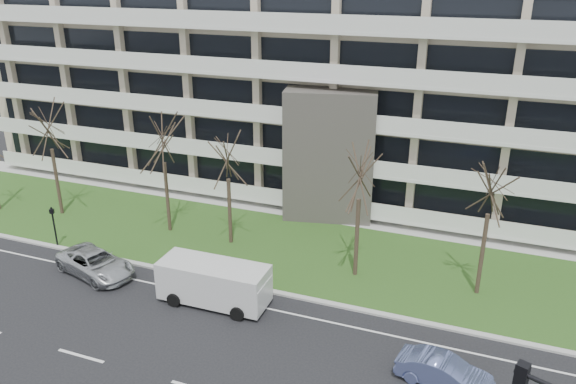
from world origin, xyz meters
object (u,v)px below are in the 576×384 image
at_px(pedestrian_signal, 54,222).
at_px(blue_sedan, 444,372).
at_px(white_van, 215,280).
at_px(silver_pickup, 95,263).

bearing_deg(pedestrian_signal, blue_sedan, -32.97).
bearing_deg(blue_sedan, pedestrian_signal, 89.19).
relative_size(blue_sedan, white_van, 0.69).
bearing_deg(white_van, pedestrian_signal, 169.71).
distance_m(silver_pickup, white_van, 7.80).
bearing_deg(silver_pickup, white_van, -75.09).
height_order(blue_sedan, white_van, white_van).
bearing_deg(pedestrian_signal, silver_pickup, -46.01).
xyz_separation_m(silver_pickup, pedestrian_signal, (-4.51, 1.92, 1.02)).
xyz_separation_m(silver_pickup, blue_sedan, (19.63, -2.37, -0.05)).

